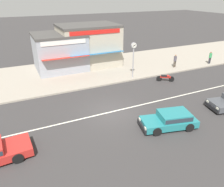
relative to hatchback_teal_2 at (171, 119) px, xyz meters
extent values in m
plane|color=#383535|center=(-2.72, 3.58, -0.59)|extent=(160.00, 160.00, 0.00)
cube|color=silver|center=(-2.72, 3.58, -0.59)|extent=(50.40, 0.14, 0.01)
cube|color=#9E9384|center=(-2.72, 13.55, -0.51)|extent=(68.00, 10.00, 0.15)
cylinder|color=black|center=(-9.75, 0.70, -0.29)|extent=(0.61, 0.25, 0.60)
cylinder|color=black|center=(-9.85, 2.39, -0.29)|extent=(0.61, 0.25, 0.60)
cube|color=teal|center=(-0.13, 0.03, -0.18)|extent=(4.00, 2.45, 0.48)
cube|color=teal|center=(0.23, -0.06, 0.29)|extent=(2.33, 1.91, 0.46)
cube|color=#28333D|center=(0.23, -0.06, 0.29)|extent=(2.26, 1.92, 0.29)
cube|color=black|center=(-1.99, 0.47, -0.28)|extent=(0.48, 1.60, 0.28)
cube|color=white|center=(-2.09, -0.10, -0.08)|extent=(0.13, 0.25, 0.14)
cube|color=white|center=(-1.83, 1.02, -0.08)|extent=(0.13, 0.25, 0.14)
cylinder|color=black|center=(-1.43, -0.47, -0.29)|extent=(0.63, 0.35, 0.60)
cylinder|color=black|center=(-1.07, 1.05, -0.29)|extent=(0.63, 0.35, 0.60)
cylinder|color=black|center=(0.82, -0.99, -0.29)|extent=(0.63, 0.35, 0.60)
cylinder|color=black|center=(1.17, 0.53, -0.29)|extent=(0.63, 0.35, 0.60)
cube|color=black|center=(4.40, 0.43, -0.28)|extent=(0.48, 1.68, 0.28)
cube|color=white|center=(4.30, -0.16, -0.08)|extent=(0.13, 0.25, 0.14)
cube|color=white|center=(4.56, 1.01, -0.08)|extent=(0.13, 0.25, 0.14)
cylinder|color=black|center=(5.43, 1.04, -0.29)|extent=(0.63, 0.34, 0.60)
cylinder|color=black|center=(5.53, 6.65, -0.31)|extent=(0.53, 0.38, 0.56)
cylinder|color=black|center=(4.46, 7.33, -0.31)|extent=(0.53, 0.38, 0.56)
cube|color=red|center=(5.00, 6.99, -0.11)|extent=(0.99, 0.69, 0.18)
cube|color=black|center=(4.86, 7.07, 0.03)|extent=(0.61, 0.51, 0.12)
ellipsoid|color=red|center=(5.18, 6.87, 0.01)|extent=(0.47, 0.42, 0.22)
cylinder|color=#232326|center=(5.51, 6.67, 0.19)|extent=(0.32, 0.49, 0.03)
cylinder|color=#9E9EA3|center=(2.28, 9.08, 1.14)|extent=(0.12, 0.12, 3.17)
cylinder|color=#9E9EA3|center=(2.28, 9.08, 3.02)|extent=(0.58, 0.18, 0.58)
cylinder|color=white|center=(2.28, 8.99, 3.02)|extent=(0.51, 0.02, 0.51)
cylinder|color=white|center=(2.28, 9.18, 3.02)|extent=(0.51, 0.02, 0.51)
cube|color=black|center=(2.28, 8.98, 3.02)|extent=(0.25, 0.01, 0.13)
cube|color=black|center=(2.28, 8.98, 3.02)|extent=(0.37, 0.01, 0.23)
cylinder|color=#333338|center=(13.60, 9.26, -0.06)|extent=(0.14, 0.14, 0.76)
cylinder|color=#333338|center=(13.80, 9.26, -0.06)|extent=(0.14, 0.14, 0.76)
cylinder|color=#389956|center=(13.70, 9.26, 0.61)|extent=(0.34, 0.34, 0.57)
sphere|color=#997051|center=(13.70, 9.26, 0.99)|extent=(0.21, 0.21, 0.21)
cylinder|color=#4C4238|center=(8.58, 9.99, -0.05)|extent=(0.14, 0.14, 0.77)
cylinder|color=#4C4238|center=(8.78, 9.99, -0.05)|extent=(0.14, 0.14, 0.77)
cylinder|color=#514C56|center=(8.68, 9.99, 0.62)|extent=(0.34, 0.34, 0.58)
sphere|color=#997051|center=(8.68, 9.99, 1.02)|extent=(0.21, 0.21, 0.21)
cube|color=#B2A893|center=(-0.32, 15.40, 1.89)|extent=(6.87, 4.99, 4.66)
cube|color=#474442|center=(-0.32, 15.40, 4.34)|extent=(7.01, 5.09, 0.24)
cube|color=#286BA3|center=(-0.32, 12.56, 1.61)|extent=(6.19, 0.90, 0.28)
cube|color=red|center=(-0.32, 12.89, 3.92)|extent=(5.84, 0.08, 0.44)
cube|color=#999EA8|center=(-3.92, 15.36, 1.50)|extent=(5.52, 5.12, 3.89)
cube|color=#474442|center=(-3.92, 15.36, 3.57)|extent=(5.63, 5.22, 0.24)
cube|color=red|center=(-3.92, 12.45, 1.61)|extent=(4.97, 0.90, 0.28)
cube|color=white|center=(-3.92, 12.78, 3.15)|extent=(4.69, 0.08, 0.44)
camera|label=1|loc=(-9.06, -9.85, 7.91)|focal=35.00mm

